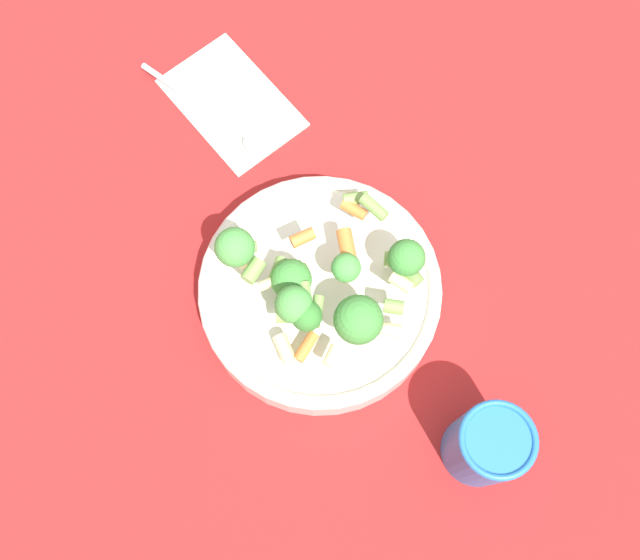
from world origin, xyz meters
TOP-DOWN VIEW (x-y plane):
  - ground_plane at (0.00, 0.00)m, footprint 3.00×3.00m
  - bowl at (0.00, 0.00)m, footprint 0.24×0.24m
  - pasta_salad at (-0.01, 0.00)m, footprint 0.17×0.19m
  - cup at (-0.17, -0.13)m, footprint 0.07×0.07m
  - napkin at (0.24, 0.07)m, footprint 0.18×0.17m
  - spoon at (0.21, 0.07)m, footprint 0.14×0.14m

SIDE VIEW (x-z plane):
  - ground_plane at x=0.00m, z-range 0.00..0.00m
  - napkin at x=0.24m, z-range 0.00..0.01m
  - spoon at x=0.21m, z-range 0.01..0.02m
  - bowl at x=0.00m, z-range 0.00..0.05m
  - cup at x=-0.17m, z-range 0.00..0.10m
  - pasta_salad at x=-0.01m, z-range 0.05..0.13m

